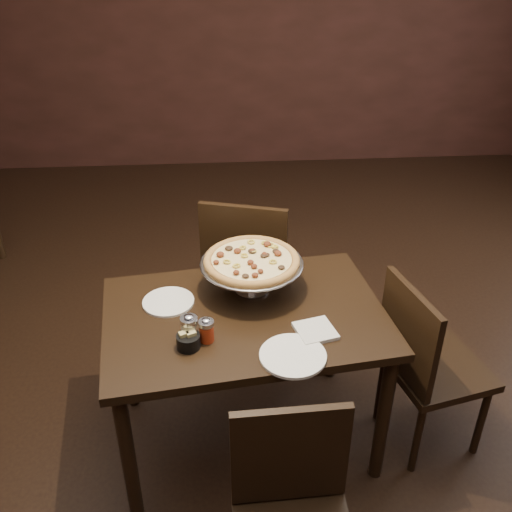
{
  "coord_description": "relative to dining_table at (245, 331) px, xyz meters",
  "views": [
    {
      "loc": [
        -0.09,
        -1.95,
        2.14
      ],
      "look_at": [
        0.06,
        0.0,
        0.97
      ],
      "focal_mm": 40.0,
      "sensor_mm": 36.0,
      "label": 1
    }
  ],
  "objects": [
    {
      "name": "pepper_flake_shaker",
      "position": [
        -0.16,
        -0.17,
        0.14
      ],
      "size": [
        0.06,
        0.06,
        0.1
      ],
      "color": "#97290D",
      "rests_on": "dining_table"
    },
    {
      "name": "packet_caddy",
      "position": [
        -0.23,
        -0.2,
        0.13
      ],
      "size": [
        0.09,
        0.09,
        0.07
      ],
      "rotation": [
        0.0,
        0.0,
        0.4
      ],
      "color": "black",
      "rests_on": "dining_table"
    },
    {
      "name": "dining_table",
      "position": [
        0.0,
        0.0,
        0.0
      ],
      "size": [
        1.25,
        0.91,
        0.72
      ],
      "rotation": [
        0.0,
        0.0,
        0.13
      ],
      "color": "black",
      "rests_on": "ground"
    },
    {
      "name": "room",
      "position": [
        0.05,
        0.07,
        0.77
      ],
      "size": [
        6.04,
        7.04,
        2.84
      ],
      "color": "black",
      "rests_on": "ground"
    },
    {
      "name": "plate_near",
      "position": [
        0.16,
        -0.29,
        0.1
      ],
      "size": [
        0.25,
        0.25,
        0.01
      ],
      "primitive_type": "cylinder",
      "color": "white",
      "rests_on": "dining_table"
    },
    {
      "name": "plate_left",
      "position": [
        -0.32,
        0.1,
        0.1
      ],
      "size": [
        0.22,
        0.22,
        0.01
      ],
      "primitive_type": "cylinder",
      "color": "white",
      "rests_on": "dining_table"
    },
    {
      "name": "chair_far",
      "position": [
        0.06,
        0.67,
        -0.11
      ],
      "size": [
        0.55,
        0.55,
        0.95
      ],
      "rotation": [
        0.0,
        0.0,
        2.86
      ],
      "color": "black",
      "rests_on": "ground"
    },
    {
      "name": "napkin_stack",
      "position": [
        0.27,
        -0.15,
        0.1
      ],
      "size": [
        0.18,
        0.18,
        0.02
      ],
      "primitive_type": "cube",
      "rotation": [
        0.0,
        0.0,
        0.25
      ],
      "color": "silver",
      "rests_on": "dining_table"
    },
    {
      "name": "chair_side",
      "position": [
        0.78,
        -0.07,
        -0.16
      ],
      "size": [
        0.49,
        0.49,
        0.86
      ],
      "rotation": [
        0.0,
        0.0,
        1.81
      ],
      "color": "black",
      "rests_on": "ground"
    },
    {
      "name": "pizza_stand",
      "position": [
        0.04,
        0.17,
        0.25
      ],
      "size": [
        0.45,
        0.45,
        0.18
      ],
      "color": "silver",
      "rests_on": "dining_table"
    },
    {
      "name": "parmesan_shaker",
      "position": [
        -0.22,
        -0.16,
        0.15
      ],
      "size": [
        0.07,
        0.07,
        0.12
      ],
      "color": "beige",
      "rests_on": "dining_table"
    },
    {
      "name": "serving_spatula",
      "position": [
        0.05,
        0.03,
        0.24
      ],
      "size": [
        0.14,
        0.14,
        0.02
      ],
      "rotation": [
        0.0,
        0.0,
        -0.44
      ],
      "color": "silver",
      "rests_on": "pizza_stand"
    }
  ]
}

